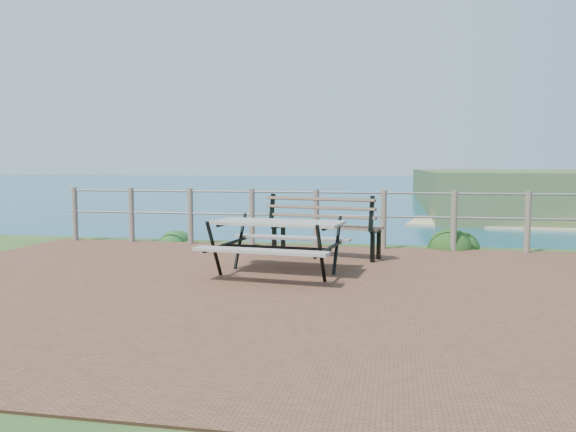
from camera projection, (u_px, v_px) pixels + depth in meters
The scene contains 7 objects.
ground at pixel (275, 289), 6.48m from camera, with size 10.00×7.00×0.12m, color brown.
ocean at pixel (393, 170), 202.07m from camera, with size 1200.00×1200.00×0.00m, color #135F75.
safety_railing at pixel (316, 215), 9.71m from camera, with size 9.40×0.10×1.00m.
picnic_table at pixel (277, 242), 7.19m from camera, with size 1.72×1.43×0.70m.
park_bench at pixel (326, 217), 8.63m from camera, with size 1.79×0.84×0.98m.
shrub_lip_west at pixel (175, 241), 10.69m from camera, with size 0.75×0.75×0.49m, color #1D4D20.
shrub_lip_east at pixel (460, 247), 9.83m from camera, with size 0.75×0.75×0.48m, color #144117.
Camera 1 is at (1.36, -6.24, 1.42)m, focal length 35.00 mm.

